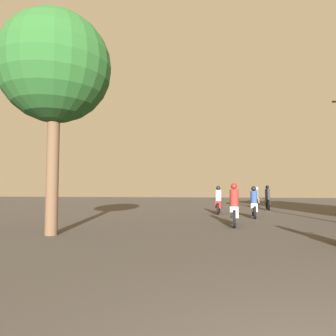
{
  "coord_description": "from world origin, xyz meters",
  "views": [
    {
      "loc": [
        -0.97,
        -1.88,
        1.3
      ],
      "look_at": [
        -4.61,
        15.75,
        2.54
      ],
      "focal_mm": 35.0,
      "sensor_mm": 36.0,
      "label": 1
    }
  ],
  "objects_px": {
    "motorcycle_silver": "(234,208)",
    "street_tree": "(55,68)",
    "motorcycle_red": "(218,203)",
    "motorcycle_black": "(268,200)",
    "motorcycle_white": "(254,205)",
    "motorcycle_orange": "(257,199)"
  },
  "relations": [
    {
      "from": "motorcycle_orange",
      "to": "motorcycle_silver",
      "type": "bearing_deg",
      "value": -95.48
    },
    {
      "from": "motorcycle_silver",
      "to": "street_tree",
      "type": "bearing_deg",
      "value": -151.88
    },
    {
      "from": "motorcycle_silver",
      "to": "motorcycle_white",
      "type": "bearing_deg",
      "value": 69.93
    },
    {
      "from": "motorcycle_red",
      "to": "motorcycle_black",
      "type": "relative_size",
      "value": 1.02
    },
    {
      "from": "motorcycle_red",
      "to": "motorcycle_orange",
      "type": "xyz_separation_m",
      "value": [
        2.59,
        8.08,
        0.01
      ]
    },
    {
      "from": "motorcycle_silver",
      "to": "motorcycle_orange",
      "type": "distance_m",
      "value": 14.42
    },
    {
      "from": "street_tree",
      "to": "motorcycle_orange",
      "type": "bearing_deg",
      "value": 68.98
    },
    {
      "from": "motorcycle_white",
      "to": "motorcycle_red",
      "type": "distance_m",
      "value": 2.88
    },
    {
      "from": "motorcycle_silver",
      "to": "motorcycle_red",
      "type": "relative_size",
      "value": 1.05
    },
    {
      "from": "motorcycle_black",
      "to": "street_tree",
      "type": "relative_size",
      "value": 0.29
    },
    {
      "from": "motorcycle_silver",
      "to": "street_tree",
      "type": "xyz_separation_m",
      "value": [
        -5.22,
        -3.69,
        4.34
      ]
    },
    {
      "from": "motorcycle_silver",
      "to": "motorcycle_orange",
      "type": "relative_size",
      "value": 0.99
    },
    {
      "from": "motorcycle_white",
      "to": "motorcycle_silver",
      "type": "bearing_deg",
      "value": -104.86
    },
    {
      "from": "motorcycle_white",
      "to": "street_tree",
      "type": "xyz_separation_m",
      "value": [
        -6.14,
        -7.69,
        4.37
      ]
    },
    {
      "from": "motorcycle_red",
      "to": "motorcycle_silver",
      "type": "bearing_deg",
      "value": -76.7
    },
    {
      "from": "motorcycle_silver",
      "to": "motorcycle_black",
      "type": "bearing_deg",
      "value": 71.46
    },
    {
      "from": "motorcycle_silver",
      "to": "motorcycle_orange",
      "type": "height_order",
      "value": "motorcycle_orange"
    },
    {
      "from": "motorcycle_red",
      "to": "motorcycle_orange",
      "type": "bearing_deg",
      "value": 77.33
    },
    {
      "from": "motorcycle_silver",
      "to": "street_tree",
      "type": "distance_m",
      "value": 7.73
    },
    {
      "from": "motorcycle_silver",
      "to": "motorcycle_red",
      "type": "bearing_deg",
      "value": 91.04
    },
    {
      "from": "motorcycle_orange",
      "to": "street_tree",
      "type": "xyz_separation_m",
      "value": [
        -6.92,
        -18.01,
        4.34
      ]
    },
    {
      "from": "motorcycle_black",
      "to": "motorcycle_orange",
      "type": "relative_size",
      "value": 0.93
    }
  ]
}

